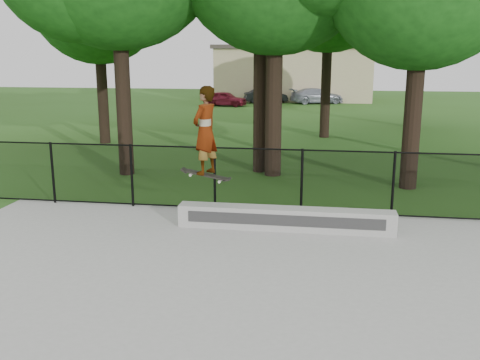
{
  "coord_description": "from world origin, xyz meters",
  "views": [
    {
      "loc": [
        0.42,
        -5.87,
        3.61
      ],
      "look_at": [
        -1.14,
        4.2,
        1.2
      ],
      "focal_mm": 40.0,
      "sensor_mm": 36.0,
      "label": 1
    }
  ],
  "objects": [
    {
      "name": "concrete_slab",
      "position": [
        0.0,
        0.0,
        0.03
      ],
      "size": [
        14.0,
        12.0,
        0.06
      ],
      "primitive_type": "cube",
      "color": "#9A9A95",
      "rests_on": "ground"
    },
    {
      "name": "skater_airborne",
      "position": [
        -1.91,
        4.55,
        2.08
      ],
      "size": [
        0.83,
        0.77,
        1.94
      ],
      "color": "black",
      "rests_on": "ground"
    },
    {
      "name": "chainlink_fence",
      "position": [
        0.0,
        5.9,
        0.81
      ],
      "size": [
        16.06,
        0.06,
        1.5
      ],
      "color": "black",
      "rests_on": "concrete_slab"
    },
    {
      "name": "car_b",
      "position": [
        -3.89,
        34.57,
        0.53
      ],
      "size": [
        3.12,
        1.97,
        1.06
      ],
      "primitive_type": "imported",
      "rotation": [
        0.0,
        0.0,
        1.89
      ],
      "color": "black",
      "rests_on": "ground"
    },
    {
      "name": "ground",
      "position": [
        0.0,
        0.0,
        0.0
      ],
      "size": [
        100.0,
        100.0,
        0.0
      ],
      "primitive_type": "plane",
      "color": "#2A5317",
      "rests_on": "ground"
    },
    {
      "name": "car_c",
      "position": [
        -0.07,
        34.63,
        0.57
      ],
      "size": [
        3.92,
        2.64,
        1.14
      ],
      "primitive_type": "imported",
      "rotation": [
        0.0,
        0.0,
        1.89
      ],
      "color": "#8B909E",
      "rests_on": "ground"
    },
    {
      "name": "grind_ledge",
      "position": [
        -0.28,
        4.7,
        0.29
      ],
      "size": [
        4.46,
        0.4,
        0.46
      ],
      "primitive_type": "cube",
      "color": "#AEADA8",
      "rests_on": "concrete_slab"
    },
    {
      "name": "distant_building",
      "position": [
        -2.0,
        38.0,
        2.16
      ],
      "size": [
        12.4,
        6.4,
        4.3
      ],
      "color": "#C4B58A",
      "rests_on": "ground"
    },
    {
      "name": "car_a",
      "position": [
        -6.46,
        31.63,
        0.52
      ],
      "size": [
        3.2,
        1.76,
        1.04
      ],
      "primitive_type": "imported",
      "rotation": [
        0.0,
        0.0,
        1.39
      ],
      "color": "maroon",
      "rests_on": "ground"
    }
  ]
}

